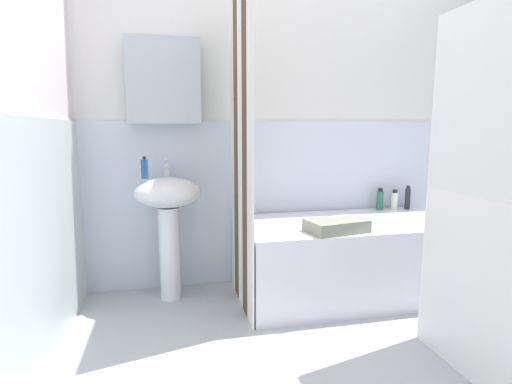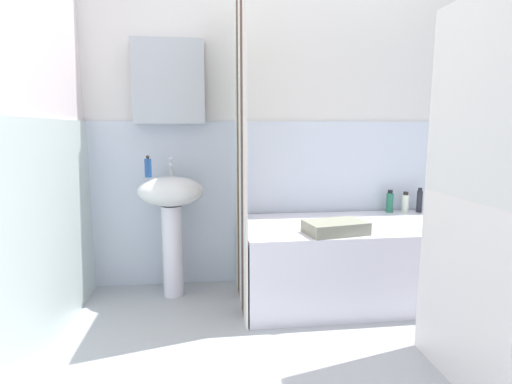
% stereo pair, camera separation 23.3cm
% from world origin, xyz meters
% --- Properties ---
extents(ground_plane, '(4.80, 5.60, 0.04)m').
position_xyz_m(ground_plane, '(0.00, 0.00, -0.02)').
color(ground_plane, '#B0B4BA').
extents(wall_back_tiled, '(3.60, 0.18, 2.40)m').
position_xyz_m(wall_back_tiled, '(-0.06, 1.26, 1.14)').
color(wall_back_tiled, silver).
rests_on(wall_back_tiled, ground_plane).
extents(wall_left_tiled, '(0.07, 1.81, 2.40)m').
position_xyz_m(wall_left_tiled, '(-1.57, 0.34, 1.12)').
color(wall_left_tiled, silver).
rests_on(wall_left_tiled, ground_plane).
extents(sink, '(0.44, 0.34, 0.83)m').
position_xyz_m(sink, '(-0.96, 1.03, 0.61)').
color(sink, white).
rests_on(sink, ground_plane).
extents(faucet, '(0.03, 0.12, 0.12)m').
position_xyz_m(faucet, '(-0.96, 1.11, 0.89)').
color(faucet, silver).
rests_on(faucet, sink).
extents(soap_dispenser, '(0.05, 0.05, 0.15)m').
position_xyz_m(soap_dispenser, '(-1.10, 1.01, 0.90)').
color(soap_dispenser, '#254F98').
rests_on(soap_dispenser, sink).
extents(bathtub, '(1.47, 0.75, 0.52)m').
position_xyz_m(bathtub, '(0.25, 0.84, 0.26)').
color(bathtub, white).
rests_on(bathtub, ground_plane).
extents(shower_curtain, '(0.01, 0.75, 2.00)m').
position_xyz_m(shower_curtain, '(-0.50, 0.84, 1.00)').
color(shower_curtain, white).
rests_on(shower_curtain, ground_plane).
extents(body_wash_bottle, '(0.04, 0.04, 0.19)m').
position_xyz_m(body_wash_bottle, '(0.88, 1.13, 0.61)').
color(body_wash_bottle, '#252830').
rests_on(body_wash_bottle, bathtub).
extents(lotion_bottle, '(0.05, 0.05, 0.16)m').
position_xyz_m(lotion_bottle, '(0.77, 1.14, 0.59)').
color(lotion_bottle, white).
rests_on(lotion_bottle, bathtub).
extents(conditioner_bottle, '(0.05, 0.05, 0.17)m').
position_xyz_m(conditioner_bottle, '(0.66, 1.16, 0.60)').
color(conditioner_bottle, '#277459').
rests_on(conditioner_bottle, bathtub).
extents(towel_folded, '(0.39, 0.29, 0.08)m').
position_xyz_m(towel_folded, '(0.05, 0.60, 0.56)').
color(towel_folded, gray).
rests_on(towel_folded, bathtub).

